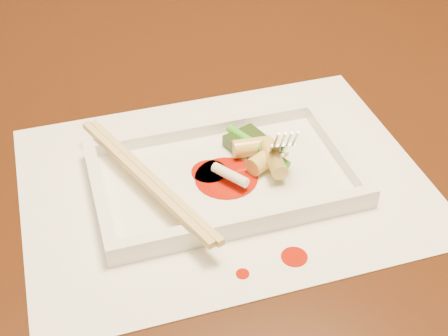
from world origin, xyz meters
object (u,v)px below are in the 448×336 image
object	(u,v)px
chopstick_a	(142,178)
plate_base	(224,179)
placemat	(224,182)
fork	(287,93)
table	(157,188)

from	to	relation	value
chopstick_a	plate_base	bearing A→B (deg)	0.00
placemat	fork	size ratio (longest dim) A/B	2.86
table	plate_base	xyz separation A→B (m)	(0.05, -0.12, 0.11)
fork	placemat	bearing A→B (deg)	-165.58
plate_base	fork	size ratio (longest dim) A/B	1.86
table	plate_base	size ratio (longest dim) A/B	5.38
table	placemat	size ratio (longest dim) A/B	3.50
table	placemat	world-z (taller)	placemat
plate_base	table	bearing A→B (deg)	111.81
placemat	plate_base	xyz separation A→B (m)	(0.00, 0.00, 0.00)
plate_base	chopstick_a	xyz separation A→B (m)	(-0.08, 0.00, 0.02)
placemat	plate_base	size ratio (longest dim) A/B	1.54
table	placemat	bearing A→B (deg)	-68.19
table	fork	bearing A→B (deg)	-41.52
chopstick_a	fork	bearing A→B (deg)	6.75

